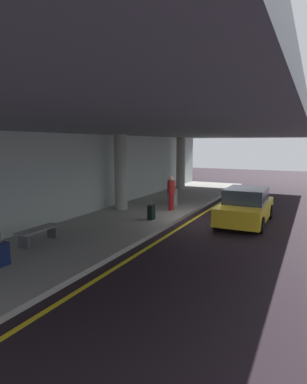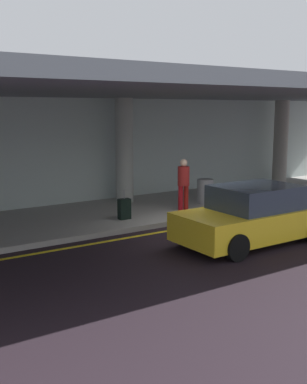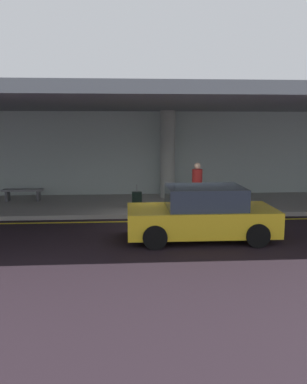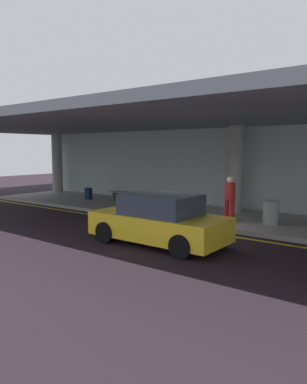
{
  "view_description": "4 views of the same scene",
  "coord_description": "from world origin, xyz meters",
  "px_view_note": "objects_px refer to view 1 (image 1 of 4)",
  "views": [
    {
      "loc": [
        -13.79,
        -4.16,
        3.4
      ],
      "look_at": [
        -1.16,
        2.0,
        1.31
      ],
      "focal_mm": 31.01,
      "sensor_mm": 36.0,
      "label": 1
    },
    {
      "loc": [
        -8.27,
        -10.0,
        3.4
      ],
      "look_at": [
        -0.62,
        1.55,
        0.97
      ],
      "focal_mm": 44.09,
      "sensor_mm": 36.0,
      "label": 2
    },
    {
      "loc": [
        -1.71,
        -12.29,
        3.13
      ],
      "look_at": [
        -0.74,
        2.3,
        0.71
      ],
      "focal_mm": 36.95,
      "sensor_mm": 36.0,
      "label": 3
    },
    {
      "loc": [
        6.67,
        -10.11,
        2.77
      ],
      "look_at": [
        -2.64,
        2.03,
        1.02
      ],
      "focal_mm": 34.15,
      "sensor_mm": 36.0,
      "label": 4
    }
  ],
  "objects_px": {
    "support_column_left_mid": "(121,172)",
    "suitcase_upright_secondary": "(151,212)",
    "bench_metal": "(39,232)",
    "traveler_with_luggage": "(171,191)",
    "support_column_center": "(181,163)",
    "suitcase_upright_primary": "(2,254)",
    "trash_bin_steel": "(172,197)",
    "car_yellow_taxi": "(245,207)"
  },
  "relations": [
    {
      "from": "support_column_center",
      "to": "suitcase_upright_primary",
      "type": "distance_m",
      "value": 16.05
    },
    {
      "from": "car_yellow_taxi",
      "to": "suitcase_upright_secondary",
      "type": "height_order",
      "value": "car_yellow_taxi"
    },
    {
      "from": "suitcase_upright_primary",
      "to": "suitcase_upright_secondary",
      "type": "relative_size",
      "value": 1.0
    },
    {
      "from": "suitcase_upright_primary",
      "to": "suitcase_upright_secondary",
      "type": "height_order",
      "value": "same"
    },
    {
      "from": "suitcase_upright_primary",
      "to": "support_column_left_mid",
      "type": "bearing_deg",
      "value": -19.41
    },
    {
      "from": "support_column_left_mid",
      "to": "suitcase_upright_secondary",
      "type": "xyz_separation_m",
      "value": [
        -1.37,
        -2.34,
        -1.51
      ]
    },
    {
      "from": "support_column_left_mid",
      "to": "suitcase_upright_secondary",
      "type": "bearing_deg",
      "value": -120.35
    },
    {
      "from": "suitcase_upright_secondary",
      "to": "trash_bin_steel",
      "type": "relative_size",
      "value": 1.06
    },
    {
      "from": "support_column_center",
      "to": "suitcase_upright_secondary",
      "type": "bearing_deg",
      "value": -165.98
    },
    {
      "from": "support_column_left_mid",
      "to": "suitcase_upright_primary",
      "type": "height_order",
      "value": "support_column_left_mid"
    },
    {
      "from": "support_column_center",
      "to": "suitcase_upright_secondary",
      "type": "xyz_separation_m",
      "value": [
        -9.37,
        -2.34,
        -1.51
      ]
    },
    {
      "from": "support_column_left_mid",
      "to": "support_column_center",
      "type": "bearing_deg",
      "value": 0.0
    },
    {
      "from": "bench_metal",
      "to": "traveler_with_luggage",
      "type": "bearing_deg",
      "value": -14.98
    },
    {
      "from": "traveler_with_luggage",
      "to": "bench_metal",
      "type": "relative_size",
      "value": 1.05
    },
    {
      "from": "support_column_left_mid",
      "to": "traveler_with_luggage",
      "type": "bearing_deg",
      "value": -69.49
    },
    {
      "from": "support_column_left_mid",
      "to": "bench_metal",
      "type": "distance_m",
      "value": 6.15
    },
    {
      "from": "support_column_left_mid",
      "to": "trash_bin_steel",
      "type": "relative_size",
      "value": 4.29
    },
    {
      "from": "support_column_left_mid",
      "to": "traveler_with_luggage",
      "type": "relative_size",
      "value": 2.17
    },
    {
      "from": "suitcase_upright_primary",
      "to": "bench_metal",
      "type": "distance_m",
      "value": 2.09
    },
    {
      "from": "trash_bin_steel",
      "to": "support_column_left_mid",
      "type": "bearing_deg",
      "value": 140.94
    },
    {
      "from": "trash_bin_steel",
      "to": "traveler_with_luggage",
      "type": "bearing_deg",
      "value": -158.94
    },
    {
      "from": "support_column_center",
      "to": "traveler_with_luggage",
      "type": "xyz_separation_m",
      "value": [
        -7.13,
        -2.31,
        -0.86
      ]
    },
    {
      "from": "car_yellow_taxi",
      "to": "bench_metal",
      "type": "xyz_separation_m",
      "value": [
        -6.32,
        5.47,
        -0.21
      ]
    },
    {
      "from": "suitcase_upright_primary",
      "to": "bench_metal",
      "type": "bearing_deg",
      "value": -9.17
    },
    {
      "from": "support_column_left_mid",
      "to": "car_yellow_taxi",
      "type": "relative_size",
      "value": 0.89
    },
    {
      "from": "support_column_left_mid",
      "to": "support_column_center",
      "type": "distance_m",
      "value": 8.0
    },
    {
      "from": "bench_metal",
      "to": "trash_bin_steel",
      "type": "distance_m",
      "value": 8.27
    },
    {
      "from": "support_column_center",
      "to": "suitcase_upright_primary",
      "type": "relative_size",
      "value": 4.06
    },
    {
      "from": "support_column_left_mid",
      "to": "suitcase_upright_secondary",
      "type": "distance_m",
      "value": 3.1
    },
    {
      "from": "car_yellow_taxi",
      "to": "traveler_with_luggage",
      "type": "distance_m",
      "value": 3.7
    },
    {
      "from": "support_column_center",
      "to": "trash_bin_steel",
      "type": "relative_size",
      "value": 4.29
    },
    {
      "from": "support_column_left_mid",
      "to": "bench_metal",
      "type": "xyz_separation_m",
      "value": [
        -5.96,
        -0.49,
        -1.47
      ]
    },
    {
      "from": "support_column_center",
      "to": "support_column_left_mid",
      "type": "bearing_deg",
      "value": 180.0
    },
    {
      "from": "car_yellow_taxi",
      "to": "support_column_left_mid",
      "type": "bearing_deg",
      "value": -87.3
    },
    {
      "from": "suitcase_upright_secondary",
      "to": "support_column_center",
      "type": "bearing_deg",
      "value": 1.76
    },
    {
      "from": "support_column_left_mid",
      "to": "bench_metal",
      "type": "height_order",
      "value": "support_column_left_mid"
    },
    {
      "from": "support_column_center",
      "to": "traveler_with_luggage",
      "type": "height_order",
      "value": "support_column_center"
    },
    {
      "from": "support_column_center",
      "to": "car_yellow_taxi",
      "type": "relative_size",
      "value": 0.89
    },
    {
      "from": "support_column_left_mid",
      "to": "suitcase_upright_secondary",
      "type": "relative_size",
      "value": 4.06
    },
    {
      "from": "car_yellow_taxi",
      "to": "suitcase_upright_primary",
      "type": "xyz_separation_m",
      "value": [
        -8.3,
        4.8,
        -0.25
      ]
    },
    {
      "from": "bench_metal",
      "to": "trash_bin_steel",
      "type": "xyz_separation_m",
      "value": [
        8.17,
        -1.31,
        0.07
      ]
    },
    {
      "from": "support_column_center",
      "to": "trash_bin_steel",
      "type": "bearing_deg",
      "value": -162.77
    }
  ]
}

